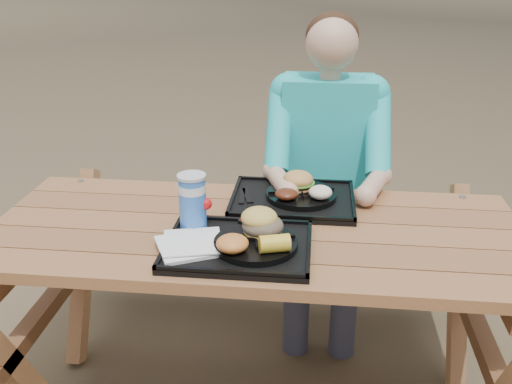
# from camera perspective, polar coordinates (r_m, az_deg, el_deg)

# --- Properties ---
(picnic_table) EXTENTS (1.80, 1.49, 0.75)m
(picnic_table) POSITION_cam_1_polar(r_m,az_deg,el_deg) (2.12, -0.00, -12.65)
(picnic_table) COLOR #999999
(picnic_table) RESTS_ON ground
(tray_near) EXTENTS (0.45, 0.35, 0.02)m
(tray_near) POSITION_cam_1_polar(r_m,az_deg,el_deg) (1.78, -1.78, -5.58)
(tray_near) COLOR black
(tray_near) RESTS_ON picnic_table
(tray_far) EXTENTS (0.45, 0.35, 0.02)m
(tray_far) POSITION_cam_1_polar(r_m,az_deg,el_deg) (2.11, 3.70, -0.86)
(tray_far) COLOR black
(tray_far) RESTS_ON picnic_table
(plate_near) EXTENTS (0.26, 0.26, 0.02)m
(plate_near) POSITION_cam_1_polar(r_m,az_deg,el_deg) (1.76, -0.03, -5.18)
(plate_near) COLOR black
(plate_near) RESTS_ON tray_near
(plate_far) EXTENTS (0.26, 0.26, 0.02)m
(plate_far) POSITION_cam_1_polar(r_m,az_deg,el_deg) (2.11, 4.54, -0.29)
(plate_far) COLOR black
(plate_far) RESTS_ON tray_far
(napkin_stack) EXTENTS (0.24, 0.24, 0.02)m
(napkin_stack) POSITION_cam_1_polar(r_m,az_deg,el_deg) (1.77, -6.75, -5.26)
(napkin_stack) COLOR white
(napkin_stack) RESTS_ON tray_near
(soda_cup) EXTENTS (0.09, 0.09, 0.18)m
(soda_cup) POSITION_cam_1_polar(r_m,az_deg,el_deg) (1.85, -6.35, -1.12)
(soda_cup) COLOR blue
(soda_cup) RESTS_ON tray_near
(condiment_bbq) EXTENTS (0.04, 0.04, 0.03)m
(condiment_bbq) POSITION_cam_1_polar(r_m,az_deg,el_deg) (1.88, -1.20, -3.10)
(condiment_bbq) COLOR black
(condiment_bbq) RESTS_ON tray_near
(condiment_mustard) EXTENTS (0.05, 0.05, 0.03)m
(condiment_mustard) POSITION_cam_1_polar(r_m,az_deg,el_deg) (1.88, 0.73, -3.12)
(condiment_mustard) COLOR yellow
(condiment_mustard) RESTS_ON tray_near
(sandwich) EXTENTS (0.12, 0.12, 0.13)m
(sandwich) POSITION_cam_1_polar(r_m,az_deg,el_deg) (1.77, 0.68, -2.31)
(sandwich) COLOR gold
(sandwich) RESTS_ON plate_near
(mac_cheese) EXTENTS (0.10, 0.10, 0.05)m
(mac_cheese) POSITION_cam_1_polar(r_m,az_deg,el_deg) (1.69, -2.38, -5.16)
(mac_cheese) COLOR orange
(mac_cheese) RESTS_ON plate_near
(corn_cob) EXTENTS (0.11, 0.11, 0.05)m
(corn_cob) POSITION_cam_1_polar(r_m,az_deg,el_deg) (1.68, 1.87, -5.17)
(corn_cob) COLOR yellow
(corn_cob) RESTS_ON plate_near
(cutlery_far) EXTENTS (0.06, 0.14, 0.01)m
(cutlery_far) POSITION_cam_1_polar(r_m,az_deg,el_deg) (2.12, -0.84, -0.32)
(cutlery_far) COLOR black
(cutlery_far) RESTS_ON tray_far
(burger) EXTENTS (0.12, 0.12, 0.10)m
(burger) POSITION_cam_1_polar(r_m,az_deg,el_deg) (2.12, 4.23, 1.65)
(burger) COLOR #CC8D48
(burger) RESTS_ON plate_far
(baked_beans) EXTENTS (0.08, 0.08, 0.04)m
(baked_beans) POSITION_cam_1_polar(r_m,az_deg,el_deg) (2.04, 3.05, -0.21)
(baked_beans) COLOR #572311
(baked_beans) RESTS_ON plate_far
(potato_salad) EXTENTS (0.08, 0.08, 0.05)m
(potato_salad) POSITION_cam_1_polar(r_m,az_deg,el_deg) (2.05, 6.46, -0.02)
(potato_salad) COLOR #F4E6CF
(potato_salad) RESTS_ON plate_far
(diner) EXTENTS (0.48, 0.84, 1.28)m
(diner) POSITION_cam_1_polar(r_m,az_deg,el_deg) (2.53, 6.87, 0.32)
(diner) COLOR #1C94C9
(diner) RESTS_ON ground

